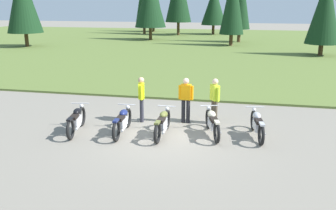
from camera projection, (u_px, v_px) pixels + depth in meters
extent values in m
plane|color=gray|center=(164.00, 136.00, 12.16)|extent=(140.00, 140.00, 0.00)
cube|color=#5B7033|center=(222.00, 45.00, 37.16)|extent=(80.00, 44.00, 0.10)
cylinder|color=#47331E|center=(144.00, 29.00, 50.01)|extent=(0.36, 0.36, 1.57)
cylinder|color=#47331E|center=(231.00, 40.00, 36.49)|extent=(0.36, 0.36, 1.22)
cylinder|color=#47331E|center=(27.00, 40.00, 35.57)|extent=(0.36, 0.36, 1.44)
cylinder|color=#47331E|center=(239.00, 36.00, 39.67)|extent=(0.36, 0.36, 1.49)
cylinder|color=#47331E|center=(151.00, 34.00, 42.06)|extent=(0.36, 0.36, 1.53)
cone|color=#143319|center=(150.00, 0.00, 41.05)|extent=(3.54, 3.54, 5.97)
cylinder|color=#47331E|center=(153.00, 27.00, 53.71)|extent=(0.36, 0.36, 1.39)
cylinder|color=#47331E|center=(213.00, 30.00, 49.28)|extent=(0.36, 0.36, 1.36)
cone|color=#143319|center=(214.00, 5.00, 48.40)|extent=(3.31, 3.31, 5.12)
cylinder|color=#47331E|center=(178.00, 29.00, 48.21)|extent=(0.36, 0.36, 1.78)
cylinder|color=#47331E|center=(321.00, 50.00, 29.75)|extent=(0.36, 0.36, 1.04)
cone|color=#143319|center=(325.00, 8.00, 28.86)|extent=(2.69, 2.69, 5.56)
torus|color=black|center=(82.00, 116.00, 13.08)|extent=(0.22, 0.71, 0.70)
torus|color=black|center=(70.00, 129.00, 11.74)|extent=(0.22, 0.71, 0.70)
cube|color=silver|center=(76.00, 121.00, 12.40)|extent=(0.31, 0.66, 0.28)
ellipsoid|color=black|center=(77.00, 112.00, 12.50)|extent=(0.34, 0.52, 0.22)
cube|color=black|center=(74.00, 117.00, 12.13)|extent=(0.30, 0.51, 0.10)
cube|color=black|center=(70.00, 119.00, 11.65)|extent=(0.19, 0.34, 0.06)
cylinder|color=silver|center=(80.00, 103.00, 12.85)|extent=(0.62, 0.14, 0.03)
sphere|color=silver|center=(81.00, 106.00, 13.00)|extent=(0.14, 0.14, 0.14)
cylinder|color=silver|center=(78.00, 127.00, 12.13)|extent=(0.16, 0.55, 0.07)
torus|color=black|center=(128.00, 118.00, 12.93)|extent=(0.14, 0.70, 0.70)
torus|color=black|center=(116.00, 131.00, 11.60)|extent=(0.14, 0.70, 0.70)
cube|color=silver|center=(122.00, 122.00, 12.25)|extent=(0.23, 0.65, 0.28)
ellipsoid|color=navy|center=(124.00, 113.00, 12.34)|extent=(0.28, 0.49, 0.22)
cube|color=black|center=(120.00, 118.00, 11.98)|extent=(0.24, 0.49, 0.10)
cube|color=navy|center=(116.00, 121.00, 11.50)|extent=(0.16, 0.33, 0.06)
cylinder|color=silver|center=(127.00, 104.00, 12.69)|extent=(0.62, 0.06, 0.03)
sphere|color=silver|center=(128.00, 107.00, 12.84)|extent=(0.14, 0.14, 0.14)
cylinder|color=silver|center=(124.00, 128.00, 11.97)|extent=(0.10, 0.55, 0.07)
torus|color=black|center=(167.00, 119.00, 12.73)|extent=(0.10, 0.70, 0.70)
torus|color=black|center=(157.00, 133.00, 11.42)|extent=(0.10, 0.70, 0.70)
cube|color=silver|center=(163.00, 124.00, 12.06)|extent=(0.20, 0.64, 0.28)
ellipsoid|color=brown|center=(164.00, 115.00, 12.15)|extent=(0.26, 0.48, 0.22)
cube|color=black|center=(161.00, 120.00, 11.79)|extent=(0.22, 0.48, 0.10)
cube|color=brown|center=(157.00, 123.00, 11.32)|extent=(0.14, 0.32, 0.06)
cylinder|color=silver|center=(166.00, 106.00, 12.50)|extent=(0.62, 0.03, 0.03)
sphere|color=silver|center=(167.00, 109.00, 12.65)|extent=(0.14, 0.14, 0.14)
cylinder|color=silver|center=(165.00, 131.00, 11.78)|extent=(0.07, 0.55, 0.07)
torus|color=black|center=(208.00, 119.00, 12.79)|extent=(0.30, 0.70, 0.70)
torus|color=black|center=(217.00, 133.00, 11.45)|extent=(0.30, 0.70, 0.70)
cube|color=silver|center=(212.00, 124.00, 12.11)|extent=(0.38, 0.67, 0.28)
ellipsoid|color=beige|center=(212.00, 114.00, 12.20)|extent=(0.39, 0.53, 0.22)
cube|color=black|center=(214.00, 120.00, 11.84)|extent=(0.35, 0.52, 0.10)
cube|color=beige|center=(217.00, 122.00, 11.36)|extent=(0.23, 0.35, 0.06)
cylinder|color=silver|center=(209.00, 106.00, 12.56)|extent=(0.60, 0.21, 0.03)
sphere|color=silver|center=(209.00, 108.00, 12.71)|extent=(0.14, 0.14, 0.14)
cylinder|color=silver|center=(218.00, 130.00, 11.86)|extent=(0.23, 0.55, 0.07)
torus|color=black|center=(253.00, 120.00, 12.63)|extent=(0.21, 0.71, 0.70)
torus|color=black|center=(261.00, 134.00, 11.28)|extent=(0.21, 0.71, 0.70)
cube|color=silver|center=(257.00, 126.00, 11.94)|extent=(0.30, 0.66, 0.28)
ellipsoid|color=#B7B7BC|center=(257.00, 116.00, 12.04)|extent=(0.33, 0.51, 0.22)
cube|color=black|center=(259.00, 121.00, 11.67)|extent=(0.29, 0.51, 0.10)
cube|color=#B7B7BC|center=(262.00, 124.00, 11.19)|extent=(0.19, 0.34, 0.06)
cylinder|color=silver|center=(255.00, 107.00, 12.39)|extent=(0.62, 0.13, 0.03)
sphere|color=silver|center=(254.00, 110.00, 12.54)|extent=(0.14, 0.14, 0.14)
cylinder|color=silver|center=(263.00, 132.00, 11.67)|extent=(0.16, 0.55, 0.07)
cylinder|color=#4C4233|center=(213.00, 111.00, 13.38)|extent=(0.14, 0.14, 0.88)
cylinder|color=#4C4233|center=(215.00, 112.00, 13.22)|extent=(0.14, 0.14, 0.88)
cube|color=#C6E52D|center=(215.00, 93.00, 13.11)|extent=(0.38, 0.42, 0.56)
sphere|color=beige|center=(215.00, 82.00, 13.00)|extent=(0.22, 0.22, 0.22)
cylinder|color=#C6E52D|center=(212.00, 92.00, 13.32)|extent=(0.09, 0.09, 0.52)
cylinder|color=#C6E52D|center=(218.00, 95.00, 12.90)|extent=(0.09, 0.09, 0.52)
cylinder|color=#2D2D38|center=(142.00, 111.00, 13.45)|extent=(0.14, 0.14, 0.88)
cylinder|color=#2D2D38|center=(142.00, 109.00, 13.63)|extent=(0.14, 0.14, 0.88)
cube|color=#D8EA19|center=(141.00, 91.00, 13.35)|extent=(0.31, 0.40, 0.56)
sphere|color=tan|center=(141.00, 80.00, 13.24)|extent=(0.22, 0.22, 0.22)
cylinder|color=#D8EA19|center=(141.00, 93.00, 13.13)|extent=(0.09, 0.09, 0.52)
cylinder|color=#D8EA19|center=(142.00, 90.00, 13.57)|extent=(0.09, 0.09, 0.52)
cylinder|color=black|center=(188.00, 111.00, 13.37)|extent=(0.14, 0.14, 0.88)
cylinder|color=black|center=(183.00, 111.00, 13.41)|extent=(0.14, 0.14, 0.88)
cube|color=orange|center=(186.00, 92.00, 13.19)|extent=(0.37, 0.23, 0.56)
sphere|color=beige|center=(186.00, 81.00, 13.08)|extent=(0.22, 0.22, 0.22)
cylinder|color=orange|center=(192.00, 93.00, 13.14)|extent=(0.09, 0.09, 0.52)
cylinder|color=orange|center=(180.00, 92.00, 13.25)|extent=(0.09, 0.09, 0.52)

